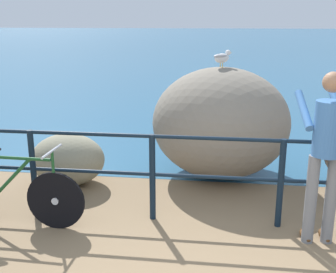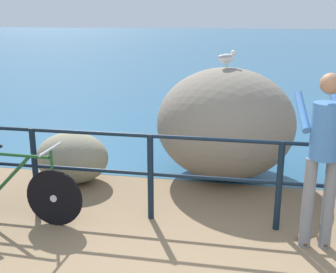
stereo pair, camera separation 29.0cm
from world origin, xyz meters
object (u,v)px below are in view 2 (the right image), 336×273
(person_at_railing, at_px, (323,154))
(breakwater_boulder_main, at_px, (225,123))
(bicycle, at_px, (12,189))
(seagull, at_px, (227,57))
(breakwater_boulder_left, at_px, (72,158))

(person_at_railing, xyz_separation_m, breakwater_boulder_main, (-1.04, 1.83, -0.19))
(bicycle, bearing_deg, seagull, 41.61)
(person_at_railing, relative_size, breakwater_boulder_main, 0.90)
(bicycle, bearing_deg, person_at_railing, 2.92)
(bicycle, height_order, person_at_railing, person_at_railing)
(person_at_railing, bearing_deg, seagull, 23.67)
(person_at_railing, distance_m, breakwater_boulder_left, 3.41)
(bicycle, xyz_separation_m, breakwater_boulder_left, (0.19, 1.25, -0.03))
(bicycle, bearing_deg, breakwater_boulder_main, 41.46)
(breakwater_boulder_left, height_order, seagull, seagull)
(bicycle, bearing_deg, breakwater_boulder_left, 83.22)
(breakwater_boulder_main, distance_m, breakwater_boulder_left, 2.23)
(bicycle, height_order, breakwater_boulder_main, breakwater_boulder_main)
(breakwater_boulder_main, relative_size, seagull, 6.86)
(seagull, bearing_deg, person_at_railing, -104.78)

